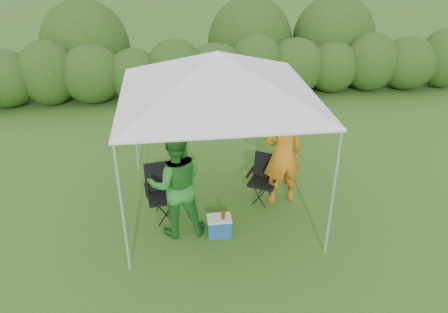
{
  "coord_description": "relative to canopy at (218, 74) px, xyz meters",
  "views": [
    {
      "loc": [
        -0.74,
        -6.04,
        4.58
      ],
      "look_at": [
        0.09,
        0.4,
        1.05
      ],
      "focal_mm": 35.0,
      "sensor_mm": 36.0,
      "label": 1
    }
  ],
  "objects": [
    {
      "name": "ground",
      "position": [
        0.0,
        -0.5,
        -2.46
      ],
      "size": [
        70.0,
        70.0,
        0.0
      ],
      "primitive_type": "plane",
      "color": "#39651F"
    },
    {
      "name": "hedge",
      "position": [
        0.1,
        5.5,
        -1.63
      ],
      "size": [
        16.56,
        1.53,
        1.8
      ],
      "color": "#2B4E18",
      "rests_on": "ground"
    },
    {
      "name": "canopy",
      "position": [
        0.0,
        0.0,
        0.0
      ],
      "size": [
        3.1,
        3.1,
        2.83
      ],
      "color": "silver",
      "rests_on": "ground"
    },
    {
      "name": "chair_right",
      "position": [
        0.86,
        0.12,
        -1.97
      ],
      "size": [
        0.67,
        0.66,
        0.87
      ],
      "rotation": [
        0.0,
        0.0,
        -0.51
      ],
      "color": "black",
      "rests_on": "ground"
    },
    {
      "name": "chair_left",
      "position": [
        -0.98,
        -0.17,
        -1.92
      ],
      "size": [
        0.65,
        0.6,
        0.96
      ],
      "rotation": [
        0.0,
        0.0,
        0.12
      ],
      "color": "black",
      "rests_on": "ground"
    },
    {
      "name": "man",
      "position": [
        1.15,
        0.01,
        -1.49
      ],
      "size": [
        0.77,
        0.57,
        1.95
      ],
      "primitive_type": "imported",
      "rotation": [
        0.0,
        0.0,
        3.29
      ],
      "color": "orange",
      "rests_on": "ground"
    },
    {
      "name": "woman",
      "position": [
        -0.75,
        -0.67,
        -1.54
      ],
      "size": [
        0.94,
        0.75,
        1.85
      ],
      "primitive_type": "imported",
      "rotation": [
        0.0,
        0.0,
        3.2
      ],
      "color": "#287B2A",
      "rests_on": "ground"
    },
    {
      "name": "cooler",
      "position": [
        -0.09,
        -0.84,
        -2.3
      ],
      "size": [
        0.4,
        0.29,
        0.33
      ],
      "rotation": [
        0.0,
        0.0,
        -0.01
      ],
      "color": "#22519D",
      "rests_on": "ground"
    },
    {
      "name": "bottle",
      "position": [
        -0.03,
        -0.88,
        -2.01
      ],
      "size": [
        0.06,
        0.06,
        0.23
      ],
      "primitive_type": "cylinder",
      "color": "#592D0C",
      "rests_on": "cooler"
    },
    {
      "name": "lawn_toy",
      "position": [
        3.08,
        3.83,
        -2.32
      ],
      "size": [
        0.61,
        0.51,
        0.3
      ],
      "color": "gold",
      "rests_on": "ground"
    }
  ]
}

